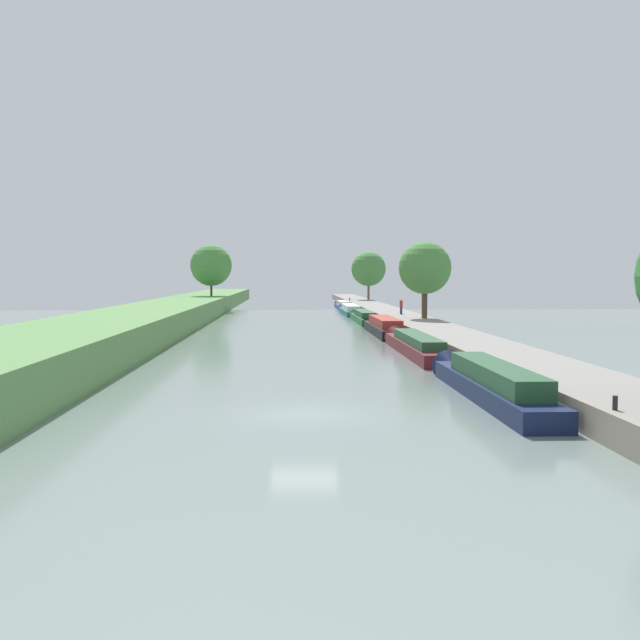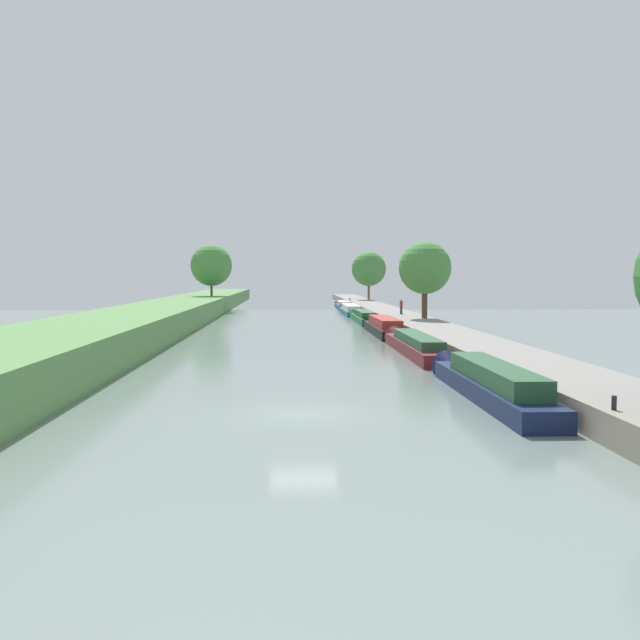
{
  "view_description": "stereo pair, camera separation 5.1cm",
  "coord_description": "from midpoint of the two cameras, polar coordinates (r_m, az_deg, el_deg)",
  "views": [
    {
      "loc": [
        -0.57,
        -26.18,
        5.21
      ],
      "look_at": [
        2.37,
        39.98,
        1.0
      ],
      "focal_mm": 39.62,
      "sensor_mm": 36.0,
      "label": 1
    },
    {
      "loc": [
        -0.52,
        -26.18,
        5.21
      ],
      "look_at": [
        2.37,
        39.98,
        1.0
      ],
      "focal_mm": 39.62,
      "sensor_mm": 36.0,
      "label": 2
    }
  ],
  "objects": [
    {
      "name": "narrowboat_maroon",
      "position": [
        47.44,
        7.55,
        -1.99
      ],
      "size": [
        1.8,
        16.43,
        1.84
      ],
      "color": "maroon",
      "rests_on": "ground_plane"
    },
    {
      "name": "right_towpath",
      "position": [
        29.2,
        22.0,
        -5.9
      ],
      "size": [
        4.46,
        260.0,
        1.01
      ],
      "color": "gray",
      "rests_on": "ground_plane"
    },
    {
      "name": "ground_plane",
      "position": [
        26.7,
        -1.34,
        -7.62
      ],
      "size": [
        160.0,
        160.0,
        0.0
      ],
      "primitive_type": "plane",
      "color": "slate"
    },
    {
      "name": "tree_leftbank_downstream",
      "position": [
        103.21,
        -8.81,
        4.39
      ],
      "size": [
        5.98,
        5.98,
        7.43
      ],
      "color": "brown",
      "rests_on": "left_grassy_bank"
    },
    {
      "name": "narrowboat_black",
      "position": [
        63.1,
        5.07,
        -0.54
      ],
      "size": [
        2.1,
        14.8,
        2.13
      ],
      "color": "black",
      "rests_on": "ground_plane"
    },
    {
      "name": "mooring_bollard_far",
      "position": [
        117.71,
        2.4,
        1.7
      ],
      "size": [
        0.16,
        0.16,
        0.45
      ],
      "color": "black",
      "rests_on": "right_towpath"
    },
    {
      "name": "stone_quay",
      "position": [
        28.31,
        17.64,
        -6.05
      ],
      "size": [
        0.25,
        260.0,
        1.06
      ],
      "color": "gray",
      "rests_on": "ground_plane"
    },
    {
      "name": "narrowboat_navy",
      "position": [
        30.98,
        13.34,
        -4.92
      ],
      "size": [
        1.83,
        14.68,
        2.05
      ],
      "color": "#141E42",
      "rests_on": "ground_plane"
    },
    {
      "name": "narrowboat_teal",
      "position": [
        94.93,
        2.38,
        0.81
      ],
      "size": [
        2.01,
        15.76,
        1.94
      ],
      "color": "#195B60",
      "rests_on": "ground_plane"
    },
    {
      "name": "mooring_bollard_near",
      "position": [
        23.93,
        22.67,
        -6.2
      ],
      "size": [
        0.16,
        0.16,
        0.45
      ],
      "color": "black",
      "rests_on": "right_towpath"
    },
    {
      "name": "narrowboat_blue",
      "position": [
        111.06,
        1.82,
        1.2
      ],
      "size": [
        1.83,
        14.97,
        1.78
      ],
      "color": "#283D93",
      "rests_on": "ground_plane"
    },
    {
      "name": "person_walking",
      "position": [
        76.19,
        6.55,
        1.11
      ],
      "size": [
        0.34,
        0.34,
        1.66
      ],
      "color": "#282D42",
      "rests_on": "right_towpath"
    },
    {
      "name": "tree_rightbank_midfar",
      "position": [
        121.91,
        3.93,
        4.14
      ],
      "size": [
        5.95,
        5.95,
        8.27
      ],
      "color": "brown",
      "rests_on": "right_towpath"
    },
    {
      "name": "tree_rightbank_midnear",
      "position": [
        69.48,
        8.44,
        4.16
      ],
      "size": [
        5.11,
        5.11,
        7.46
      ],
      "color": "#4C3828",
      "rests_on": "right_towpath"
    },
    {
      "name": "narrowboat_green",
      "position": [
        78.64,
        3.49,
        0.23
      ],
      "size": [
        1.84,
        14.35,
        1.84
      ],
      "color": "#1E6033",
      "rests_on": "ground_plane"
    }
  ]
}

